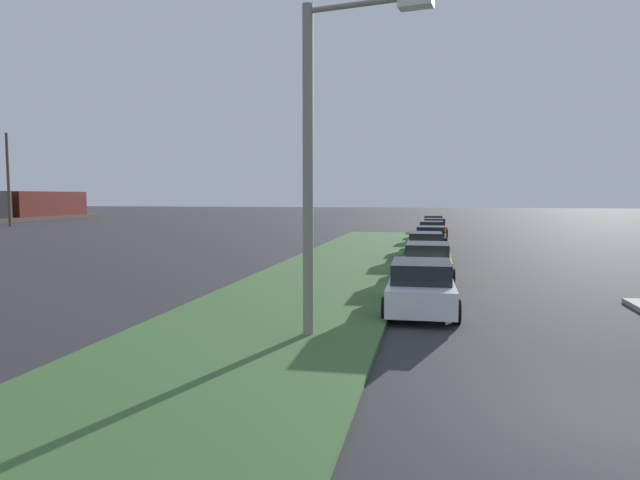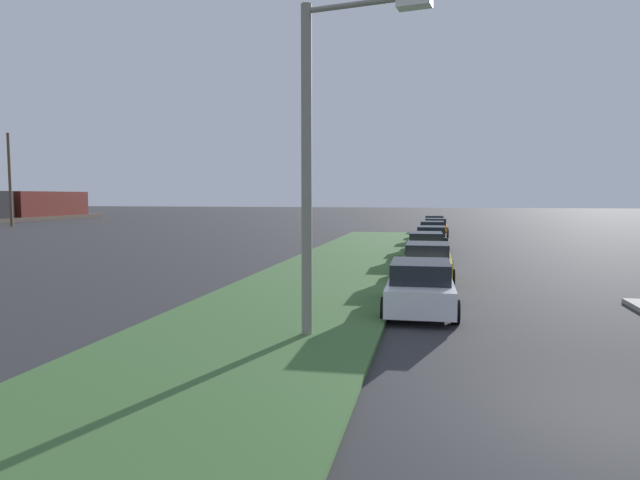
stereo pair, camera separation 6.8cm
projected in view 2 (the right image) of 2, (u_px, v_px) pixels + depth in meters
ground at (630, 426)px, 7.93m from camera, size 300.00×300.00×0.00m
grass_median at (310, 290)px, 19.11m from camera, size 60.00×6.00×0.12m
parked_car_white at (420, 287)px, 15.61m from camera, size 4.34×2.10×1.47m
parked_car_yellow at (427, 262)px, 21.54m from camera, size 4.31×2.03×1.47m
parked_car_green at (425, 247)px, 27.83m from camera, size 4.36×2.13×1.47m
parked_car_black at (431, 239)px, 33.33m from camera, size 4.32×2.05×1.47m
parked_car_silver at (432, 232)px, 39.90m from camera, size 4.32×2.06×1.47m
parked_car_orange at (436, 228)px, 44.96m from camera, size 4.32×2.06×1.47m
parked_car_blue at (435, 224)px, 51.14m from camera, size 4.33×2.08×1.47m
streetlight at (321, 146)px, 12.27m from camera, size 0.77×2.86×7.50m
distant_utility_pole at (10, 180)px, 59.36m from camera, size 0.30×0.30×10.00m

